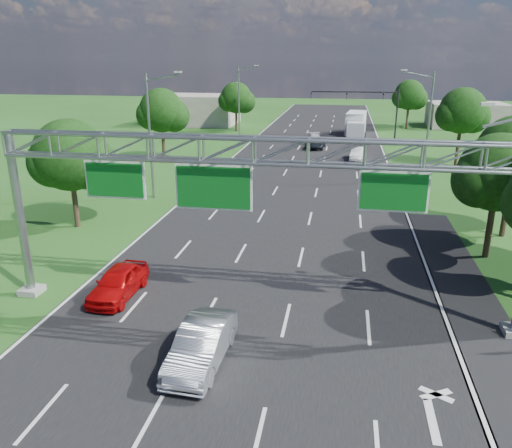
% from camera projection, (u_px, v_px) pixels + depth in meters
% --- Properties ---
extents(ground, '(220.00, 220.00, 0.00)m').
position_uv_depth(ground, '(291.00, 204.00, 39.86)').
color(ground, '#1E4514').
rests_on(ground, ground).
extents(road, '(18.00, 180.00, 0.02)m').
position_uv_depth(road, '(291.00, 204.00, 39.86)').
color(road, black).
rests_on(road, ground).
extents(road_flare, '(3.00, 30.00, 0.02)m').
position_uv_depth(road_flare, '(471.00, 309.00, 23.24)').
color(road_flare, black).
rests_on(road_flare, ground).
extents(sign_gantry, '(23.50, 1.00, 9.56)m').
position_uv_depth(sign_gantry, '(256.00, 165.00, 20.81)').
color(sign_gantry, gray).
rests_on(sign_gantry, ground).
extents(traffic_signal, '(12.21, 0.24, 7.00)m').
position_uv_depth(traffic_signal, '(372.00, 103.00, 69.69)').
color(traffic_signal, black).
rests_on(traffic_signal, ground).
extents(streetlight_l_near, '(2.97, 0.22, 10.16)m').
position_uv_depth(streetlight_l_near, '(152.00, 131.00, 39.95)').
color(streetlight_l_near, gray).
rests_on(streetlight_l_near, ground).
extents(streetlight_l_far, '(2.97, 0.22, 10.16)m').
position_uv_depth(streetlight_l_far, '(240.00, 98.00, 72.64)').
color(streetlight_l_far, gray).
rests_on(streetlight_l_far, ground).
extents(streetlight_r_mid, '(2.97, 0.22, 10.16)m').
position_uv_depth(streetlight_r_mid, '(427.00, 122.00, 45.58)').
color(streetlight_r_mid, gray).
rests_on(streetlight_r_mid, ground).
extents(tree_verge_la, '(5.76, 4.80, 7.40)m').
position_uv_depth(tree_verge_la, '(71.00, 159.00, 33.20)').
color(tree_verge_la, '#2D2116').
rests_on(tree_verge_la, ground).
extents(tree_verge_lb, '(5.76, 4.80, 8.06)m').
position_uv_depth(tree_verge_lb, '(162.00, 113.00, 54.80)').
color(tree_verge_lb, '#2D2116').
rests_on(tree_verge_lb, ground).
extents(tree_verge_lc, '(5.76, 4.80, 7.62)m').
position_uv_depth(tree_verge_lc, '(237.00, 99.00, 77.81)').
color(tree_verge_lc, '#2D2116').
rests_on(tree_verge_lc, ground).
extents(tree_verge_rd, '(5.76, 4.80, 8.28)m').
position_uv_depth(tree_verge_rd, '(463.00, 113.00, 52.29)').
color(tree_verge_rd, '#2D2116').
rests_on(tree_verge_rd, ground).
extents(tree_verge_re, '(5.76, 4.80, 7.84)m').
position_uv_depth(tree_verge_re, '(410.00, 96.00, 80.78)').
color(tree_verge_re, '#2D2116').
rests_on(tree_verge_re, ground).
extents(building_left, '(14.00, 10.00, 5.00)m').
position_uv_depth(building_left, '(196.00, 110.00, 87.52)').
color(building_left, gray).
rests_on(building_left, ground).
extents(building_right, '(12.00, 9.00, 4.00)m').
position_uv_depth(building_right, '(466.00, 115.00, 83.87)').
color(building_right, gray).
rests_on(building_right, ground).
extents(red_coupe, '(1.81, 4.36, 1.48)m').
position_uv_depth(red_coupe, '(118.00, 282.00, 24.30)').
color(red_coupe, '#BD080A').
rests_on(red_coupe, ground).
extents(silver_sedan, '(1.87, 4.86, 1.58)m').
position_uv_depth(silver_sedan, '(202.00, 344.00, 18.95)').
color(silver_sedan, '#A6AAB1').
rests_on(silver_sedan, ground).
extents(car_queue_a, '(2.42, 4.82, 1.34)m').
position_uv_depth(car_queue_a, '(315.00, 139.00, 67.51)').
color(car_queue_a, silver).
rests_on(car_queue_a, ground).
extents(car_queue_b, '(2.41, 4.75, 1.29)m').
position_uv_depth(car_queue_b, '(316.00, 144.00, 64.17)').
color(car_queue_b, black).
rests_on(car_queue_b, ground).
extents(car_queue_d, '(2.00, 4.37, 1.39)m').
position_uv_depth(car_queue_d, '(358.00, 154.00, 57.07)').
color(car_queue_d, white).
rests_on(car_queue_d, ground).
extents(box_truck, '(3.24, 9.14, 3.38)m').
position_uv_depth(box_truck, '(356.00, 124.00, 74.80)').
color(box_truck, silver).
rests_on(box_truck, ground).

